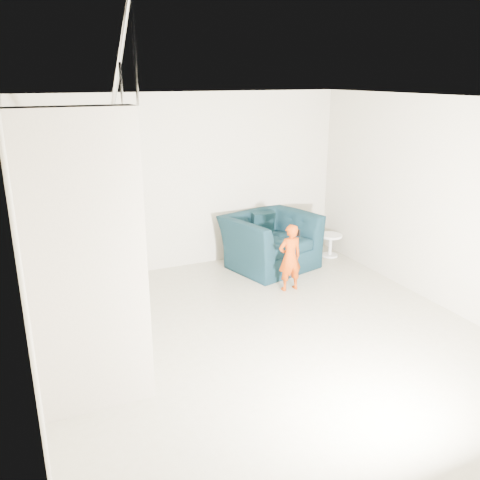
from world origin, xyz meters
name	(u,v)px	position (x,y,z in m)	size (l,w,h in m)	color
floor	(271,341)	(0.00, 0.00, 0.00)	(5.50, 5.50, 0.00)	gray
ceiling	(276,99)	(0.00, 0.00, 2.70)	(5.50, 5.50, 0.00)	silver
back_wall	(190,182)	(0.00, 2.75, 1.35)	(5.00, 5.00, 0.00)	#B6AD94
left_wall	(23,263)	(-2.50, 0.00, 1.35)	(5.50, 5.50, 0.00)	#B6AD94
right_wall	(448,206)	(2.50, 0.00, 1.35)	(5.50, 5.50, 0.00)	#B6AD94
armchair	(270,241)	(1.10, 2.13, 0.42)	(1.30, 1.14, 0.85)	black
toddler	(290,258)	(0.92, 1.20, 0.49)	(0.35, 0.23, 0.97)	#8B2204
side_table	(330,242)	(2.25, 2.16, 0.26)	(0.38, 0.38, 0.38)	silver
staircase	(78,275)	(-2.00, 0.55, 0.95)	(1.02, 3.03, 3.62)	#ADA089
cushion	(263,223)	(1.09, 2.39, 0.66)	(0.38, 0.11, 0.36)	black
throw	(240,239)	(0.57, 2.16, 0.53)	(0.05, 0.48, 0.54)	black
phone	(298,233)	(1.03, 1.18, 0.84)	(0.02, 0.05, 0.10)	black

